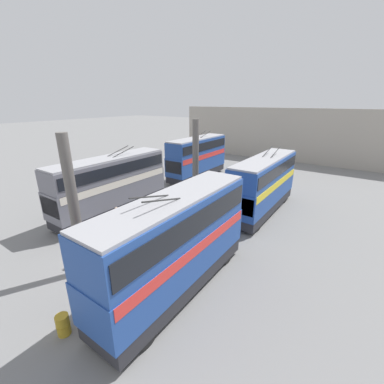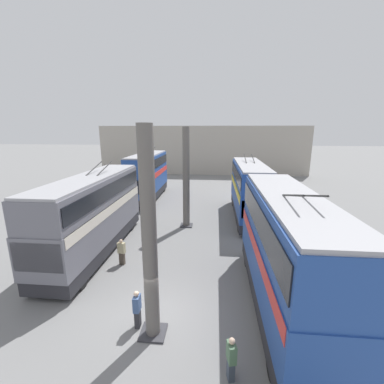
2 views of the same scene
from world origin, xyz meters
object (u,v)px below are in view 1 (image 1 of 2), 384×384
Objects in this scene: bus_right_near at (111,182)px; oil_drum at (63,325)px; bus_right_far at (197,155)px; person_by_right_row at (117,216)px; bus_left_far at (264,182)px; person_aisle_foreground at (80,253)px; person_by_left_row at (88,297)px; bus_left_near at (176,239)px.

oil_drum is (-9.48, -8.39, -2.34)m from bus_right_near.
bus_right_far reaches higher than person_by_right_row.
bus_right_near reaches higher than oil_drum.
bus_left_far is 6.23× the size of person_aisle_foreground.
bus_left_far is 6.37× the size of person_by_right_row.
person_by_left_row is (-21.38, -8.19, -2.08)m from bus_right_far.
bus_right_near is (4.54, 10.60, -0.13)m from bus_left_near.
person_by_right_row is (-14.77, -2.25, -2.06)m from bus_right_far.
bus_left_near is at bearing -149.25° from bus_right_far.
bus_right_far is 6.09× the size of person_aisle_foreground.
oil_drum is at bearing 155.88° from bus_left_near.
person_aisle_foreground is at bearing -142.91° from person_by_right_row.
bus_left_far is (12.17, -0.00, -0.18)m from bus_left_near.
bus_left_near is 6.43× the size of person_by_left_row.
bus_right_far is at bearing 0.00° from bus_right_near.
person_by_right_row is (-1.49, -2.25, -2.00)m from bus_right_near.
bus_right_near is 6.67× the size of person_aisle_foreground.
bus_right_near is (-7.63, 10.60, 0.05)m from bus_left_far.
bus_right_near is at bearing 122.65° from person_by_left_row.
bus_left_near is 6.31× the size of person_by_right_row.
bus_right_far reaches higher than bus_left_far.
person_aisle_foreground reaches higher than oil_drum.
person_by_right_row is at bearing -171.35° from bus_right_far.
bus_right_far is (5.64, 10.60, 0.12)m from bus_left_far.
person_by_right_row is at bearing 119.28° from person_by_left_row.
person_by_right_row reaches higher than oil_drum.
bus_left_far is 13.06m from bus_right_near.
person_by_left_row is (-3.57, 2.41, -2.15)m from bus_left_near.
person_aisle_foreground reaches higher than person_by_right_row.
person_by_right_row is (6.62, 5.94, 0.02)m from person_by_left_row.
bus_left_near is at bearing -99.64° from person_by_right_row.
person_by_left_row is at bearing 171.29° from bus_left_far.
bus_right_near reaches higher than person_by_right_row.
bus_right_far is 24.38m from oil_drum.
bus_left_far is 10.54× the size of oil_drum.
bus_left_far is at bearing -118.03° from bus_right_far.
bus_left_far is at bearing -0.00° from bus_left_near.
person_by_right_row is (4.71, 2.36, -0.02)m from person_aisle_foreground.
person_aisle_foreground is 1.69× the size of oil_drum.
bus_right_near is 6.95× the size of person_by_left_row.
person_aisle_foreground is 5.02m from oil_drum.
bus_left_far is at bearing -114.15° from person_aisle_foreground.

